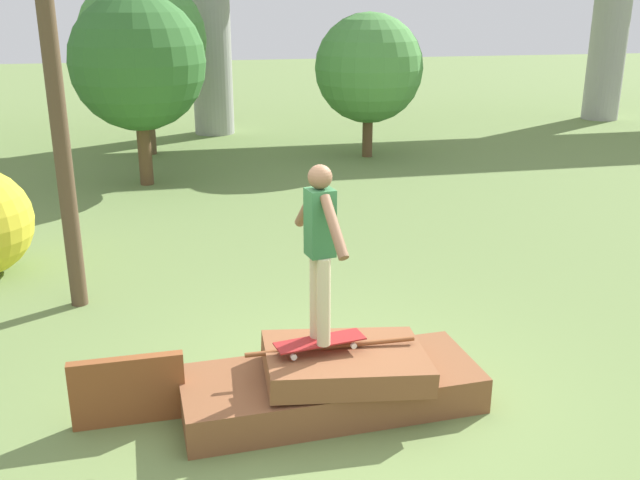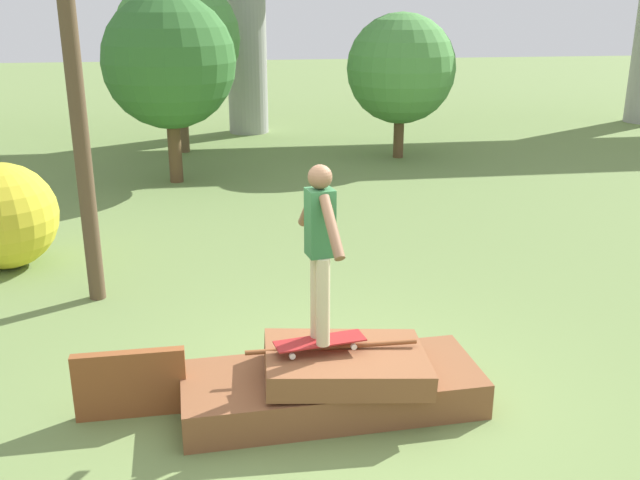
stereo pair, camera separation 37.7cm
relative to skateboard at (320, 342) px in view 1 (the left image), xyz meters
The scene contains 9 objects.
ground_plane 0.72m from the skateboard, 29.43° to the left, with size 80.00×80.00×0.00m, color olive.
scrap_pile 0.48m from the skateboard, 18.36° to the left, with size 2.79×1.17×0.63m.
scrap_plank_loose 1.75m from the skateboard, behind, with size 0.99×0.12×0.64m.
skateboard is the anchor object (origin of this frame).
skater 0.93m from the skateboard, 135.00° to the right, with size 0.27×1.08×1.60m.
utility_pole 4.65m from the skateboard, 128.79° to the left, with size 1.30×0.20×6.40m.
tree_behind_left 11.34m from the skateboard, 72.05° to the left, with size 2.52×2.52×3.34m.
tree_behind_right 12.39m from the skateboard, 97.65° to the left, with size 2.97×2.97×4.20m.
tree_mid_back 9.35m from the skateboard, 100.51° to the left, with size 2.64×2.64×3.76m.
Camera 1 is at (-1.32, -5.66, 3.60)m, focal length 40.00 mm.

